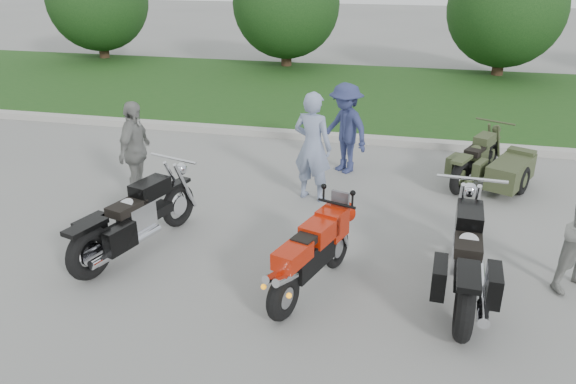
% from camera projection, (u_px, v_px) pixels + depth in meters
% --- Properties ---
extents(ground, '(80.00, 80.00, 0.00)m').
position_uv_depth(ground, '(275.00, 289.00, 6.96)').
color(ground, gray).
rests_on(ground, ground).
extents(curb, '(60.00, 0.30, 0.15)m').
position_uv_depth(curb, '(342.00, 138.00, 12.30)').
color(curb, '#ADABA3').
rests_on(curb, ground).
extents(grass_strip, '(60.00, 8.00, 0.14)m').
position_uv_depth(grass_strip, '(362.00, 94.00, 16.01)').
color(grass_strip, '#2A501B').
rests_on(grass_strip, ground).
extents(tree_far_left, '(3.60, 3.60, 4.00)m').
position_uv_depth(tree_far_left, '(98.00, 0.00, 20.22)').
color(tree_far_left, '#3F2B1C').
rests_on(tree_far_left, ground).
extents(tree_mid_left, '(3.60, 3.60, 4.00)m').
position_uv_depth(tree_mid_left, '(286.00, 4.00, 18.78)').
color(tree_mid_left, '#3F2B1C').
rests_on(tree_mid_left, ground).
extents(tree_mid_right, '(3.60, 3.60, 4.00)m').
position_uv_depth(tree_mid_right, '(507.00, 8.00, 17.34)').
color(tree_mid_right, '#3F2B1C').
rests_on(tree_mid_right, ground).
extents(sportbike_red, '(0.77, 1.84, 0.90)m').
position_uv_depth(sportbike_red, '(311.00, 254.00, 6.69)').
color(sportbike_red, black).
rests_on(sportbike_red, ground).
extents(cruiser_left, '(0.84, 2.34, 0.92)m').
position_uv_depth(cruiser_left, '(132.00, 222.00, 7.61)').
color(cruiser_left, black).
rests_on(cruiser_left, ground).
extents(cruiser_right, '(0.46, 2.55, 0.98)m').
position_uv_depth(cruiser_right, '(466.00, 261.00, 6.60)').
color(cruiser_right, black).
rests_on(cruiser_right, ground).
extents(cruiser_sidecar, '(1.53, 1.96, 0.81)m').
position_uv_depth(cruiser_sidecar, '(495.00, 168.00, 9.77)').
color(cruiser_sidecar, black).
rests_on(cruiser_sidecar, ground).
extents(person_stripe, '(0.76, 0.61, 1.83)m').
position_uv_depth(person_stripe, '(313.00, 147.00, 9.14)').
color(person_stripe, '#8594B5').
rests_on(person_stripe, ground).
extents(person_denim, '(1.23, 1.17, 1.68)m').
position_uv_depth(person_denim, '(345.00, 128.00, 10.34)').
color(person_denim, navy).
rests_on(person_denim, ground).
extents(person_back, '(0.44, 0.99, 1.67)m').
position_uv_depth(person_back, '(135.00, 151.00, 9.17)').
color(person_back, gray).
rests_on(person_back, ground).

